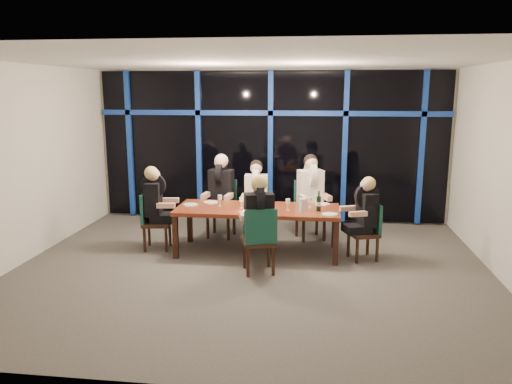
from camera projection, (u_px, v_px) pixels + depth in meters
The scene contains 29 objects.
room at pixel (251, 132), 6.95m from camera, with size 7.04×7.00×3.02m.
window_wall at pixel (271, 144), 9.90m from camera, with size 6.86×0.43×2.94m.
dining_table at pixel (258, 212), 8.00m from camera, with size 2.60×1.00×0.75m.
chair_far_left at pixel (222, 205), 9.01m from camera, with size 0.52×0.52×1.02m.
chair_far_mid at pixel (256, 208), 8.93m from camera, with size 0.46×0.46×0.95m.
chair_far_right at pixel (309, 206), 8.87m from camera, with size 0.61×0.61×1.03m.
chair_end_left at pixel (152, 218), 8.22m from camera, with size 0.49×0.49×0.95m.
chair_end_right at pixel (368, 228), 7.74m from camera, with size 0.53×0.53×0.89m.
chair_near_mid at pixel (260, 237), 7.09m from camera, with size 0.56×0.56×0.98m.
diner_far_left at pixel (221, 184), 8.84m from camera, with size 0.54×0.66×0.99m.
diner_far_mid at pixel (256, 188), 8.78m from camera, with size 0.48×0.60×0.93m.
diner_far_right at pixel (311, 185), 8.71m from camera, with size 0.63×0.70×1.00m.
diner_end_left at pixel (156, 196), 8.15m from camera, with size 0.62×0.50×0.92m.
diner_end_right at pixel (365, 206), 7.65m from camera, with size 0.61×0.54×0.87m.
diner_near_mid at pixel (259, 209), 7.09m from camera, with size 0.57×0.67×0.96m.
plate_far_left at pixel (211, 202), 8.35m from camera, with size 0.24×0.24×0.01m, color white.
plate_far_mid at pixel (253, 204), 8.26m from camera, with size 0.24×0.24×0.01m, color white.
plate_far_right at pixel (322, 204), 8.22m from camera, with size 0.24×0.24×0.01m, color white.
plate_end_left at pixel (190, 205), 8.18m from camera, with size 0.24×0.24×0.01m, color white.
plate_end_right at pixel (330, 214), 7.55m from camera, with size 0.24×0.24×0.01m, color white.
plate_near_mid at pixel (253, 212), 7.67m from camera, with size 0.24×0.24×0.01m, color white.
wine_bottle at pixel (319, 203), 7.75m from camera, with size 0.07×0.07×0.32m.
water_pitcher at pixel (303, 205), 7.75m from camera, with size 0.12×0.11×0.20m.
tea_light at pixel (245, 211), 7.73m from camera, with size 0.04×0.04×0.03m, color #F9994A.
wine_glass_a at pixel (241, 200), 7.96m from camera, with size 0.07×0.07×0.17m.
wine_glass_b at pixel (262, 199), 8.00m from camera, with size 0.07×0.07×0.18m.
wine_glass_c at pixel (288, 202), 7.82m from camera, with size 0.07×0.07×0.18m.
wine_glass_d at pixel (220, 198), 8.08m from camera, with size 0.07×0.07×0.18m.
wine_glass_e at pixel (310, 200), 8.02m from camera, with size 0.06×0.06×0.16m.
Camera 1 is at (0.95, -6.91, 2.61)m, focal length 35.00 mm.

